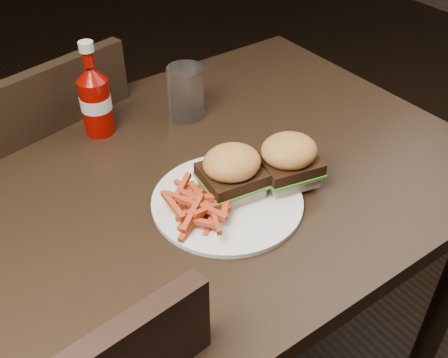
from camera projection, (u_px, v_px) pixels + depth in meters
dining_table at (176, 190)px, 1.01m from camera, size 1.20×0.80×0.04m
chair_far at (34, 201)px, 1.44m from camera, size 0.51×0.51×0.04m
plate at (227, 201)px, 0.95m from camera, size 0.27×0.27×0.01m
sandwich_half_a at (232, 187)px, 0.95m from camera, size 0.11×0.10×0.02m
sandwich_half_b at (287, 175)px, 0.98m from camera, size 0.11×0.11×0.02m
fries_pile at (201, 200)px, 0.91m from camera, size 0.14×0.14×0.05m
ketchup_bottle at (97, 107)px, 1.10m from camera, size 0.07×0.07×0.13m
tumbler at (186, 94)px, 1.15m from camera, size 0.10×0.10×0.13m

